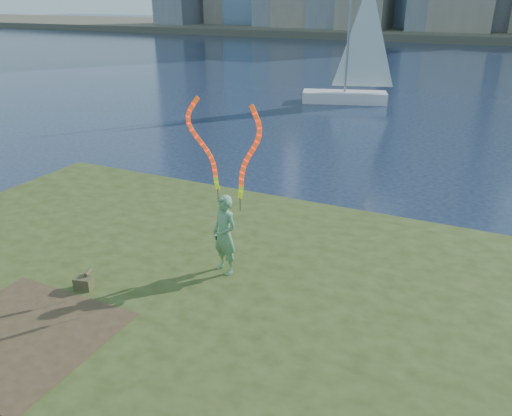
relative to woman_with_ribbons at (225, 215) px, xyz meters
The scene contains 7 objects.
ground 2.26m from the woman_with_ribbons, 106.12° to the right, with size 320.00×320.00×0.00m, color #18243C.
grassy_knoll 3.40m from the woman_with_ribbons, 93.18° to the right, with size 20.00×18.00×0.80m.
dirt_patch 4.64m from the woman_with_ribbons, 122.19° to the right, with size 3.20×3.00×0.02m, color #47331E.
far_shore 94.47m from the woman_with_ribbons, 90.10° to the left, with size 320.00×40.00×1.20m, color #504B3B.
woman_with_ribbons is the anchor object (origin of this frame).
canvas_bag 3.35m from the woman_with_ribbons, 140.73° to the right, with size 0.42×0.47×0.35m.
sailboat 24.74m from the woman_with_ribbons, 99.07° to the left, with size 5.88×3.33×8.91m.
Camera 1 is at (5.03, -8.18, 6.60)m, focal length 35.00 mm.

